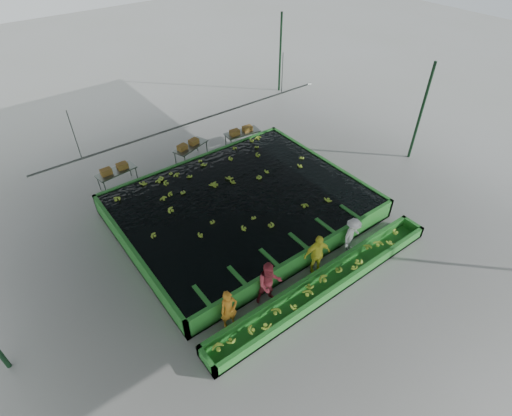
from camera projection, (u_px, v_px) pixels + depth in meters
ground at (263, 233)px, 16.50m from camera, size 80.00×80.00×0.00m
shed_roof at (265, 124)px, 13.31m from camera, size 20.00×22.00×0.04m
shed_posts at (264, 184)px, 14.91m from camera, size 20.00×22.00×5.00m
flotation_tank at (242, 206)px, 17.14m from camera, size 10.00×8.00×0.90m
tank_water at (242, 199)px, 16.88m from camera, size 9.70×7.70×0.00m
sorting_trough at (326, 283)px, 14.14m from camera, size 10.00×1.00×0.50m
cableway_rail at (195, 122)px, 17.65m from camera, size 0.08×0.08×14.00m
rail_hanger_left at (74, 136)px, 14.69m from camera, size 0.04×0.04×2.00m
rail_hanger_right at (282, 74)px, 19.33m from camera, size 0.04×0.04×2.00m
worker_a at (229, 310)px, 12.62m from camera, size 0.63×0.47×1.58m
worker_b at (269, 283)px, 13.31m from camera, size 1.07×0.97×1.79m
worker_c at (317, 254)px, 14.34m from camera, size 1.12×0.70×1.77m
worker_d at (352, 235)px, 15.28m from camera, size 1.11×0.79×1.55m
packing_table_left at (118, 178)px, 18.78m from camera, size 1.89×0.95×0.83m
packing_table_mid at (191, 153)px, 20.47m from camera, size 2.03×1.33×0.86m
packing_table_right at (242, 139)px, 21.55m from camera, size 1.96×0.98×0.86m
box_stack_left at (115, 171)px, 18.50m from camera, size 1.27×0.37×0.27m
box_stack_mid at (188, 147)px, 20.12m from camera, size 1.26×0.57×0.26m
box_stack_right at (241, 133)px, 21.21m from camera, size 1.30×0.46×0.28m
floating_bananas at (231, 190)px, 17.37m from camera, size 9.13×6.22×0.12m
trough_bananas at (326, 280)px, 14.04m from camera, size 8.67×0.58×0.12m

